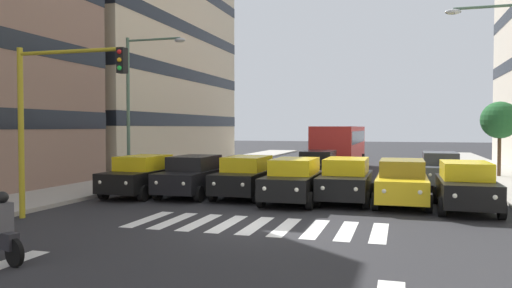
{
  "coord_description": "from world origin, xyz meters",
  "views": [
    {
      "loc": [
        -4.17,
        14.1,
        2.94
      ],
      "look_at": [
        1.14,
        -3.86,
        2.31
      ],
      "focal_mm": 34.65,
      "sensor_mm": 36.0,
      "label": 1
    }
  ],
  "objects_px": {
    "car_0": "(466,186)",
    "car_row2_0": "(318,167)",
    "car_3": "(294,180)",
    "traffic_light_gantry": "(49,104)",
    "car_1": "(402,182)",
    "car_row2_1": "(440,169)",
    "street_tree_2": "(500,120)",
    "car_5": "(193,176)",
    "motorcycle_with_rider": "(1,234)",
    "car_4": "(246,176)",
    "bus_behind_traffic": "(340,143)",
    "car_6": "(142,175)",
    "street_lamp_right": "(138,94)",
    "car_2": "(346,180)"
  },
  "relations": [
    {
      "from": "car_4",
      "to": "bus_behind_traffic",
      "type": "distance_m",
      "value": 14.47
    },
    {
      "from": "car_0",
      "to": "car_3",
      "type": "xyz_separation_m",
      "value": [
        6.21,
        -0.08,
        0.0
      ]
    },
    {
      "from": "car_5",
      "to": "motorcycle_with_rider",
      "type": "xyz_separation_m",
      "value": [
        -0.24,
        10.8,
        -0.24
      ]
    },
    {
      "from": "car_row2_0",
      "to": "car_4",
      "type": "bearing_deg",
      "value": 70.69
    },
    {
      "from": "car_3",
      "to": "traffic_light_gantry",
      "type": "xyz_separation_m",
      "value": [
        6.67,
        5.71,
        2.78
      ]
    },
    {
      "from": "bus_behind_traffic",
      "to": "car_4",
      "type": "bearing_deg",
      "value": 81.1
    },
    {
      "from": "car_0",
      "to": "car_row2_0",
      "type": "xyz_separation_m",
      "value": [
        6.38,
        -6.84,
        0.0
      ]
    },
    {
      "from": "car_3",
      "to": "car_row2_1",
      "type": "relative_size",
      "value": 1.0
    },
    {
      "from": "car_5",
      "to": "street_tree_2",
      "type": "relative_size",
      "value": 1.04
    },
    {
      "from": "car_row2_1",
      "to": "street_lamp_right",
      "type": "relative_size",
      "value": 0.62
    },
    {
      "from": "car_6",
      "to": "bus_behind_traffic",
      "type": "relative_size",
      "value": 0.42
    },
    {
      "from": "car_1",
      "to": "car_2",
      "type": "relative_size",
      "value": 1.0
    },
    {
      "from": "car_1",
      "to": "traffic_light_gantry",
      "type": "xyz_separation_m",
      "value": [
        10.72,
        6.19,
        2.78
      ]
    },
    {
      "from": "car_row2_1",
      "to": "bus_behind_traffic",
      "type": "bearing_deg",
      "value": -54.44
    },
    {
      "from": "car_1",
      "to": "street_lamp_right",
      "type": "height_order",
      "value": "street_lamp_right"
    },
    {
      "from": "car_3",
      "to": "traffic_light_gantry",
      "type": "bearing_deg",
      "value": 40.54
    },
    {
      "from": "street_tree_2",
      "to": "car_4",
      "type": "bearing_deg",
      "value": 44.39
    },
    {
      "from": "street_lamp_right",
      "to": "car_3",
      "type": "bearing_deg",
      "value": 163.22
    },
    {
      "from": "car_1",
      "to": "car_5",
      "type": "height_order",
      "value": "same"
    },
    {
      "from": "car_3",
      "to": "car_6",
      "type": "xyz_separation_m",
      "value": [
        6.7,
        -0.1,
        0.0
      ]
    },
    {
      "from": "car_1",
      "to": "car_row2_1",
      "type": "distance_m",
      "value": 6.71
    },
    {
      "from": "car_row2_0",
      "to": "motorcycle_with_rider",
      "type": "relative_size",
      "value": 2.7
    },
    {
      "from": "car_5",
      "to": "car_row2_1",
      "type": "xyz_separation_m",
      "value": [
        -10.35,
        -6.37,
        0.0
      ]
    },
    {
      "from": "car_1",
      "to": "car_row2_0",
      "type": "distance_m",
      "value": 7.56
    },
    {
      "from": "car_0",
      "to": "car_row2_1",
      "type": "xyz_separation_m",
      "value": [
        0.37,
        -7.03,
        0.0
      ]
    },
    {
      "from": "bus_behind_traffic",
      "to": "traffic_light_gantry",
      "type": "relative_size",
      "value": 1.91
    },
    {
      "from": "car_row2_1",
      "to": "traffic_light_gantry",
      "type": "height_order",
      "value": "traffic_light_gantry"
    },
    {
      "from": "car_2",
      "to": "traffic_light_gantry",
      "type": "relative_size",
      "value": 0.81
    },
    {
      "from": "car_row2_1",
      "to": "bus_behind_traffic",
      "type": "distance_m",
      "value": 10.1
    },
    {
      "from": "car_row2_0",
      "to": "traffic_light_gantry",
      "type": "xyz_separation_m",
      "value": [
        6.5,
        12.47,
        2.78
      ]
    },
    {
      "from": "car_1",
      "to": "street_lamp_right",
      "type": "relative_size",
      "value": 0.62
    },
    {
      "from": "car_0",
      "to": "car_2",
      "type": "relative_size",
      "value": 1.0
    },
    {
      "from": "car_2",
      "to": "car_3",
      "type": "distance_m",
      "value": 2.07
    },
    {
      "from": "car_2",
      "to": "motorcycle_with_rider",
      "type": "xyz_separation_m",
      "value": [
        6.21,
        10.94,
        -0.24
      ]
    },
    {
      "from": "traffic_light_gantry",
      "to": "car_3",
      "type": "bearing_deg",
      "value": -139.46
    },
    {
      "from": "car_3",
      "to": "street_lamp_right",
      "type": "relative_size",
      "value": 0.62
    },
    {
      "from": "traffic_light_gantry",
      "to": "car_5",
      "type": "bearing_deg",
      "value": -109.01
    },
    {
      "from": "car_0",
      "to": "bus_behind_traffic",
      "type": "height_order",
      "value": "bus_behind_traffic"
    },
    {
      "from": "car_4",
      "to": "car_6",
      "type": "bearing_deg",
      "value": 9.69
    },
    {
      "from": "car_0",
      "to": "car_row2_1",
      "type": "relative_size",
      "value": 1.0
    },
    {
      "from": "bus_behind_traffic",
      "to": "motorcycle_with_rider",
      "type": "bearing_deg",
      "value": 80.45
    },
    {
      "from": "car_4",
      "to": "car_row2_0",
      "type": "distance_m",
      "value": 6.25
    },
    {
      "from": "car_6",
      "to": "motorcycle_with_rider",
      "type": "relative_size",
      "value": 2.7
    },
    {
      "from": "car_row2_1",
      "to": "street_tree_2",
      "type": "relative_size",
      "value": 1.04
    },
    {
      "from": "car_row2_0",
      "to": "traffic_light_gantry",
      "type": "bearing_deg",
      "value": 62.45
    },
    {
      "from": "car_5",
      "to": "bus_behind_traffic",
      "type": "distance_m",
      "value": 15.27
    },
    {
      "from": "car_6",
      "to": "traffic_light_gantry",
      "type": "relative_size",
      "value": 0.81
    },
    {
      "from": "traffic_light_gantry",
      "to": "street_tree_2",
      "type": "xyz_separation_m",
      "value": [
        -16.08,
        -17.97,
        -0.32
      ]
    },
    {
      "from": "traffic_light_gantry",
      "to": "car_0",
      "type": "bearing_deg",
      "value": -156.4
    },
    {
      "from": "car_row2_1",
      "to": "motorcycle_with_rider",
      "type": "xyz_separation_m",
      "value": [
        10.11,
        17.18,
        -0.24
      ]
    }
  ]
}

